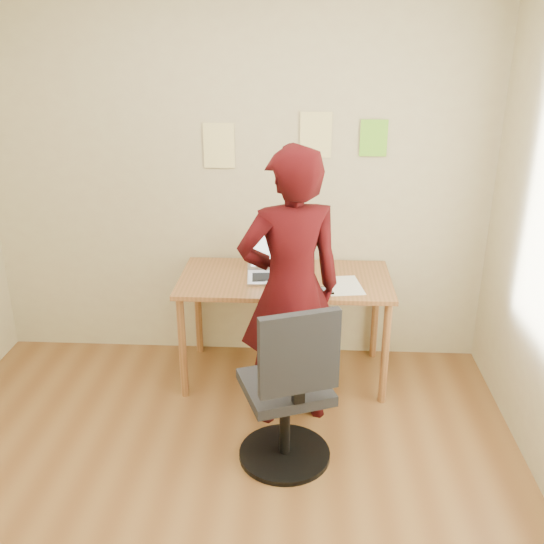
# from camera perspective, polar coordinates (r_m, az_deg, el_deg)

# --- Properties ---
(room) EXTENTS (3.58, 3.58, 2.78)m
(room) POSITION_cam_1_polar(r_m,az_deg,el_deg) (2.55, -7.68, 0.56)
(room) COLOR brown
(room) RESTS_ON ground
(desk) EXTENTS (1.40, 0.70, 0.74)m
(desk) POSITION_cam_1_polar(r_m,az_deg,el_deg) (4.05, 1.22, -1.66)
(desk) COLOR #986034
(desk) RESTS_ON ground
(laptop) EXTENTS (0.39, 0.35, 0.26)m
(laptop) POSITION_cam_1_polar(r_m,az_deg,el_deg) (4.03, 0.28, 0.37)
(laptop) COLOR #A9AAB0
(laptop) RESTS_ON desk
(paper_sheet) EXTENTS (0.27, 0.35, 0.00)m
(paper_sheet) POSITION_cam_1_polar(r_m,az_deg,el_deg) (3.92, 6.72, -1.27)
(paper_sheet) COLOR white
(paper_sheet) RESTS_ON desk
(phone) EXTENTS (0.09, 0.13, 0.01)m
(phone) POSITION_cam_1_polar(r_m,az_deg,el_deg) (3.82, 5.18, -1.74)
(phone) COLOR black
(phone) RESTS_ON desk
(wall_note_left) EXTENTS (0.21, 0.00, 0.30)m
(wall_note_left) POSITION_cam_1_polar(r_m,az_deg,el_deg) (4.18, -5.01, 11.76)
(wall_note_left) COLOR #FCEC96
(wall_note_left) RESTS_ON room
(wall_note_mid) EXTENTS (0.21, 0.00, 0.30)m
(wall_note_mid) POSITION_cam_1_polar(r_m,az_deg,el_deg) (4.12, 4.14, 12.75)
(wall_note_mid) COLOR #FCEC96
(wall_note_mid) RESTS_ON room
(wall_note_right) EXTENTS (0.18, 0.00, 0.24)m
(wall_note_right) POSITION_cam_1_polar(r_m,az_deg,el_deg) (4.15, 9.55, 12.32)
(wall_note_right) COLOR #7ADB31
(wall_note_right) RESTS_ON room
(office_chair) EXTENTS (0.57, 0.58, 1.00)m
(office_chair) POSITION_cam_1_polar(r_m,az_deg,el_deg) (3.32, 1.61, -11.80)
(office_chair) COLOR black
(office_chair) RESTS_ON ground
(person) EXTENTS (0.72, 0.57, 1.71)m
(person) POSITION_cam_1_polar(r_m,az_deg,el_deg) (3.53, 1.76, -1.70)
(person) COLOR #340709
(person) RESTS_ON ground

